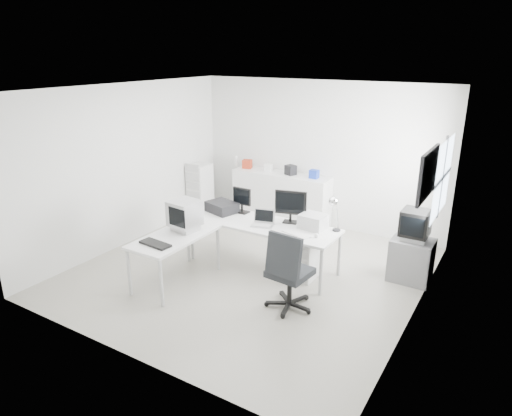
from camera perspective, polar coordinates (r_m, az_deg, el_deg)
The scene contains 30 objects.
floor at distance 7.27m, azimuth -0.83°, elevation -7.92°, with size 5.00×5.00×0.01m, color beige.
ceiling at distance 6.50m, azimuth -0.95°, elevation 14.67°, with size 5.00×5.00×0.01m, color white.
back_wall at distance 8.90m, azimuth 7.75°, elevation 6.58°, with size 5.00×0.02×2.80m, color silver.
left_wall at distance 8.31m, azimuth -15.71°, elevation 5.15°, with size 0.02×5.00×2.80m, color silver.
right_wall at distance 5.88m, azimuth 20.24°, elevation -0.99°, with size 0.02×5.00×2.80m, color silver.
window at distance 6.96m, azimuth 22.32°, elevation 3.51°, with size 0.02×1.20×1.10m, color white, non-canonical shape.
wall_picture at distance 5.84m, azimuth 20.71°, elevation 3.97°, with size 0.04×0.90×0.60m, color black, non-canonical shape.
main_desk at distance 7.26m, azimuth 0.85°, elevation -4.67°, with size 2.40×0.80×0.75m, color silver, non-canonical shape.
side_desk at distance 6.91m, azimuth -9.98°, elevation -6.27°, with size 0.70×1.40×0.75m, color silver, non-canonical shape.
drawer_pedestal at distance 7.04m, azimuth 6.01°, elevation -6.26°, with size 0.40×0.50×0.60m, color silver.
inkjet_printer at distance 7.60m, azimuth -4.28°, elevation 0.12°, with size 0.48×0.37×0.17m, color black.
lcd_monitor_small at distance 7.52m, azimuth -1.77°, elevation 0.94°, with size 0.33×0.19×0.42m, color black, non-canonical shape.
lcd_monitor_large at distance 7.08m, azimuth 4.35°, elevation 0.14°, with size 0.50×0.20×0.52m, color black, non-canonical shape.
laptop at distance 6.97m, azimuth 0.81°, elevation -1.37°, with size 0.34×0.35×0.23m, color #B7B7BA, non-canonical shape.
white_keyboard at distance 6.71m, azimuth 5.02°, elevation -3.25°, with size 0.45×0.14×0.02m, color silver.
white_mouse at distance 6.62m, azimuth 7.54°, elevation -3.41°, with size 0.07×0.07×0.07m, color silver.
laser_printer at distance 6.94m, azimuth 7.14°, elevation -1.66°, with size 0.38×0.32×0.22m, color #B2B2B2.
desk_lamp at distance 6.84m, azimuth 10.14°, elevation -0.89°, with size 0.17×0.17×0.50m, color silver, non-canonical shape.
crt_monitor at distance 6.85m, azimuth -8.90°, elevation -0.99°, with size 0.39×0.39×0.45m, color #B7B7BA, non-canonical shape.
black_keyboard at distance 6.48m, azimuth -12.48°, elevation -4.40°, with size 0.47×0.19×0.03m, color black.
office_chair at distance 6.09m, azimuth 4.28°, elevation -7.56°, with size 0.66×0.66×1.15m, color #222527, non-canonical shape.
tv_cabinet at distance 7.27m, azimuth 18.82°, elevation -6.16°, with size 0.60×0.49×0.65m, color slate.
crt_tv at distance 7.06m, azimuth 19.29°, elevation -2.09°, with size 0.50×0.48×0.45m, color black, non-canonical shape.
sideboard at distance 9.18m, azimuth 3.14°, elevation 1.31°, with size 2.01×0.50×1.01m, color silver.
clutter_box_a at distance 9.41m, azimuth -1.11°, elevation 5.52°, with size 0.18×0.16×0.18m, color #A62E17.
clutter_box_b at distance 9.16m, azimuth 1.55°, elevation 5.04°, with size 0.15×0.13×0.15m, color silver.
clutter_box_c at distance 8.93m, azimuth 4.35°, elevation 4.76°, with size 0.19×0.17×0.19m, color black.
clutter_box_d at distance 8.72m, azimuth 7.28°, elevation 4.23°, with size 0.16×0.14×0.16m, color #1834A9.
clutter_bottle at distance 9.59m, azimuth -2.50°, elevation 5.91°, with size 0.07×0.07×0.22m, color silver.
filing_cabinet at distance 9.60m, azimuth -6.99°, elevation 2.25°, with size 0.38×0.45×1.09m, color silver.
Camera 1 is at (3.45, -5.48, 3.30)m, focal length 32.00 mm.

